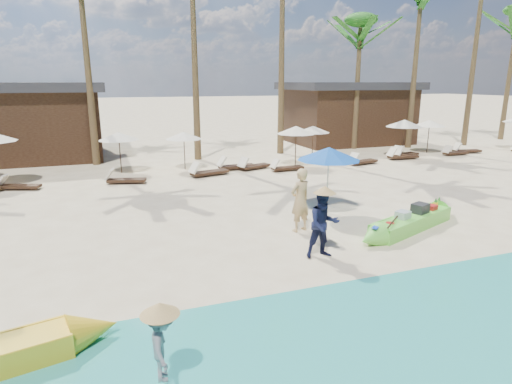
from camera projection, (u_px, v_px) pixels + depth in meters
name	position (u px, v px, depth m)	size (l,w,h in m)	color
ground	(232.00, 252.00, 11.19)	(240.00, 240.00, 0.00)	beige
wet_sand_strip	(323.00, 369.00, 6.64)	(240.00, 4.50, 0.01)	tan
green_canoe	(411.00, 221.00, 12.94)	(5.36, 2.37, 0.71)	#6DE445
tourist	(300.00, 200.00, 12.59)	(0.70, 0.46, 1.91)	tan
vendor_green	(323.00, 224.00, 10.72)	(0.84, 0.66, 1.74)	#141837
vendor_yellow	(162.00, 345.00, 6.04)	(0.70, 0.40, 1.09)	gray
blue_umbrella	(329.00, 154.00, 14.09)	(2.09, 2.09, 2.25)	#99999E
lounger_4_right	(17.00, 185.00, 17.67)	(1.72, 1.01, 0.56)	#3C2718
resort_parasol_5	(119.00, 136.00, 20.55)	(1.94, 1.94, 2.00)	#3C2718
lounger_5_left	(124.00, 179.00, 18.74)	(1.80, 0.95, 0.58)	#3C2718
resort_parasol_6	(184.00, 135.00, 21.42)	(1.86, 1.86, 1.91)	#3C2718
lounger_6_left	(207.00, 172.00, 20.22)	(1.99, 1.05, 0.65)	#3C2718
lounger_6_right	(234.00, 165.00, 21.67)	(1.96, 0.69, 0.66)	#3C2718
resort_parasol_7	(296.00, 130.00, 22.25)	(2.05, 2.05, 2.11)	#3C2718
lounger_7_left	(253.00, 166.00, 21.72)	(1.87, 1.11, 0.61)	#3C2718
lounger_7_right	(285.00, 167.00, 21.39)	(1.72, 0.60, 0.58)	#3C2718
resort_parasol_8	(313.00, 129.00, 24.00)	(1.88, 1.88, 1.94)	#3C2718
lounger_8_left	(362.00, 161.00, 23.03)	(1.87, 0.94, 0.61)	#3C2718
resort_parasol_9	(405.00, 123.00, 24.87)	(2.14, 2.14, 2.21)	#3C2718
lounger_9_left	(401.00, 156.00, 24.56)	(1.88, 0.70, 0.63)	#3C2718
lounger_9_right	(404.00, 154.00, 25.14)	(2.03, 1.13, 0.66)	#3C2718
resort_parasol_10	(430.00, 123.00, 26.50)	(1.99, 1.99, 2.05)	#3C2718
lounger_10_left	(454.00, 152.00, 25.93)	(1.66, 0.53, 0.56)	#3C2718
lounger_10_right	(465.00, 150.00, 26.69)	(1.85, 0.88, 0.60)	#3C2718
palm_6	(360.00, 37.00, 26.86)	(2.08, 2.08, 8.51)	brown
palm_7	(420.00, 5.00, 26.82)	(2.08, 2.08, 11.08)	brown
pavilion_west	(6.00, 121.00, 23.98)	(10.80, 6.60, 4.30)	#3C2718
pavilion_east	(347.00, 112.00, 31.17)	(8.80, 6.60, 4.30)	#3C2718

